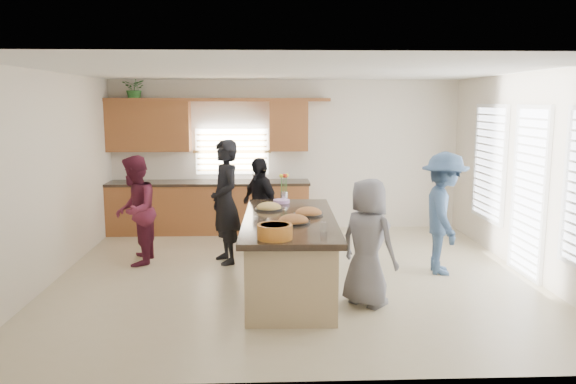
{
  "coord_description": "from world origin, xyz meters",
  "views": [
    {
      "loc": [
        -0.39,
        -7.53,
        2.4
      ],
      "look_at": [
        -0.07,
        0.2,
        1.15
      ],
      "focal_mm": 35.0,
      "sensor_mm": 36.0,
      "label": 1
    }
  ],
  "objects_px": {
    "island": "(290,256)",
    "salad_bowl": "(275,231)",
    "woman_left_front": "(260,206)",
    "woman_left_mid": "(135,210)",
    "woman_right_back": "(444,213)",
    "woman_left_back": "(225,202)",
    "woman_right_front": "(368,242)"
  },
  "relations": [
    {
      "from": "island",
      "to": "salad_bowl",
      "type": "distance_m",
      "value": 1.26
    },
    {
      "from": "island",
      "to": "woman_left_front",
      "type": "xyz_separation_m",
      "value": [
        -0.39,
        1.82,
        0.31
      ]
    },
    {
      "from": "island",
      "to": "woman_left_mid",
      "type": "height_order",
      "value": "woman_left_mid"
    },
    {
      "from": "island",
      "to": "woman_left_mid",
      "type": "xyz_separation_m",
      "value": [
        -2.23,
        1.28,
        0.36
      ]
    },
    {
      "from": "island",
      "to": "salad_bowl",
      "type": "bearing_deg",
      "value": -99.06
    },
    {
      "from": "salad_bowl",
      "to": "woman_right_back",
      "type": "height_order",
      "value": "woman_right_back"
    },
    {
      "from": "woman_left_back",
      "to": "woman_left_front",
      "type": "relative_size",
      "value": 1.2
    },
    {
      "from": "island",
      "to": "woman_left_mid",
      "type": "relative_size",
      "value": 1.68
    },
    {
      "from": "island",
      "to": "woman_right_back",
      "type": "height_order",
      "value": "woman_right_back"
    },
    {
      "from": "woman_left_front",
      "to": "woman_right_front",
      "type": "height_order",
      "value": "woman_left_front"
    },
    {
      "from": "salad_bowl",
      "to": "woman_left_mid",
      "type": "distance_m",
      "value": 3.12
    },
    {
      "from": "woman_left_front",
      "to": "woman_right_front",
      "type": "bearing_deg",
      "value": -4.55
    },
    {
      "from": "woman_right_back",
      "to": "salad_bowl",
      "type": "bearing_deg",
      "value": 135.24
    },
    {
      "from": "island",
      "to": "woman_right_front",
      "type": "bearing_deg",
      "value": -30.34
    },
    {
      "from": "woman_left_front",
      "to": "woman_left_mid",
      "type": "bearing_deg",
      "value": -106.74
    },
    {
      "from": "woman_right_back",
      "to": "woman_right_front",
      "type": "bearing_deg",
      "value": 142.34
    },
    {
      "from": "woman_right_front",
      "to": "island",
      "type": "bearing_deg",
      "value": 14.46
    },
    {
      "from": "woman_right_front",
      "to": "woman_left_mid",
      "type": "bearing_deg",
      "value": 15.95
    },
    {
      "from": "island",
      "to": "woman_right_back",
      "type": "xyz_separation_m",
      "value": [
        2.19,
        0.65,
        0.41
      ]
    },
    {
      "from": "woman_left_back",
      "to": "woman_right_back",
      "type": "xyz_separation_m",
      "value": [
        3.09,
        -0.66,
        -0.07
      ]
    },
    {
      "from": "woman_left_front",
      "to": "woman_right_front",
      "type": "distance_m",
      "value": 2.7
    },
    {
      "from": "woman_right_back",
      "to": "woman_left_front",
      "type": "bearing_deg",
      "value": 74.9
    },
    {
      "from": "woman_left_mid",
      "to": "woman_right_back",
      "type": "xyz_separation_m",
      "value": [
        4.41,
        -0.63,
        0.05
      ]
    },
    {
      "from": "woman_left_back",
      "to": "salad_bowl",
      "type": "bearing_deg",
      "value": -6.24
    },
    {
      "from": "woman_left_mid",
      "to": "woman_left_front",
      "type": "relative_size",
      "value": 1.06
    },
    {
      "from": "woman_right_front",
      "to": "woman_left_back",
      "type": "bearing_deg",
      "value": 0.26
    },
    {
      "from": "woman_left_front",
      "to": "salad_bowl",
      "type": "bearing_deg",
      "value": -29.38
    },
    {
      "from": "woman_left_back",
      "to": "woman_right_front",
      "type": "relative_size",
      "value": 1.21
    },
    {
      "from": "woman_left_mid",
      "to": "island",
      "type": "bearing_deg",
      "value": 58.13
    },
    {
      "from": "woman_right_back",
      "to": "woman_right_front",
      "type": "xyz_separation_m",
      "value": [
        -1.29,
        -1.21,
        -0.1
      ]
    },
    {
      "from": "woman_left_mid",
      "to": "woman_left_back",
      "type": "bearing_deg",
      "value": 89.36
    },
    {
      "from": "woman_left_front",
      "to": "woman_right_back",
      "type": "distance_m",
      "value": 2.83
    }
  ]
}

